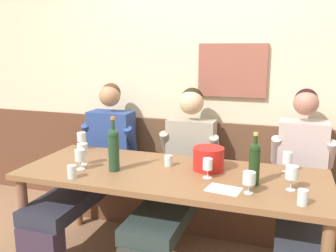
{
  "coord_description": "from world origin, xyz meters",
  "views": [
    {
      "loc": [
        0.75,
        -2.18,
        1.6
      ],
      "look_at": [
        -0.13,
        0.44,
        1.0
      ],
      "focal_mm": 38.24,
      "sensor_mm": 36.0,
      "label": 1
    }
  ],
  "objects": [
    {
      "name": "wine_glass_mid_left",
      "position": [
        -0.68,
        0.06,
        0.86
      ],
      "size": [
        0.08,
        0.08,
        0.17
      ],
      "color": "silver",
      "rests_on": "dining_table"
    },
    {
      "name": "water_tumbler_center",
      "position": [
        -0.06,
        0.24,
        0.78
      ],
      "size": [
        0.06,
        0.06,
        0.08
      ],
      "primitive_type": "cylinder",
      "color": "silver",
      "rests_on": "dining_table"
    },
    {
      "name": "wine_bottle_amber_mid",
      "position": [
        0.58,
        0.06,
        0.89
      ],
      "size": [
        0.07,
        0.07,
        0.35
      ],
      "color": "#1D3517",
      "rests_on": "dining_table"
    },
    {
      "name": "person_right_seat",
      "position": [
        -0.83,
        0.46,
        0.62
      ],
      "size": [
        0.52,
        1.3,
        1.29
      ],
      "color": "#37293D",
      "rests_on": "ground"
    },
    {
      "name": "wine_glass_by_bottle",
      "position": [
        0.56,
        -0.1,
        0.84
      ],
      "size": [
        0.08,
        0.08,
        0.13
      ],
      "color": "silver",
      "rests_on": "dining_table"
    },
    {
      "name": "water_tumbler_left",
      "position": [
        -0.6,
        -0.21,
        0.79
      ],
      "size": [
        0.06,
        0.06,
        0.09
      ],
      "primitive_type": "cylinder",
      "color": "silver",
      "rests_on": "dining_table"
    },
    {
      "name": "wall_bench",
      "position": [
        0.0,
        0.83,
        0.28
      ],
      "size": [
        2.47,
        0.42,
        0.94
      ],
      "color": "brown",
      "rests_on": "ground"
    },
    {
      "name": "tasting_sheet_left_guest",
      "position": [
        0.41,
        -0.09,
        0.75
      ],
      "size": [
        0.23,
        0.18,
        0.0
      ],
      "primitive_type": "cube",
      "rotation": [
        0.0,
        0.0,
        -0.15
      ],
      "color": "white",
      "rests_on": "dining_table"
    },
    {
      "name": "wine_glass_center_front",
      "position": [
        0.78,
        0.37,
        0.84
      ],
      "size": [
        0.07,
        0.07,
        0.15
      ],
      "color": "silver",
      "rests_on": "dining_table"
    },
    {
      "name": "wine_glass_center_rear",
      "position": [
        -0.64,
        -0.04,
        0.85
      ],
      "size": [
        0.08,
        0.08,
        0.15
      ],
      "color": "silver",
      "rests_on": "dining_table"
    },
    {
      "name": "wine_bottle_clear_water",
      "position": [
        -0.4,
        0.01,
        0.91
      ],
      "size": [
        0.08,
        0.08,
        0.39
      ],
      "color": "#203F25",
      "rests_on": "dining_table"
    },
    {
      "name": "wine_glass_right_end",
      "position": [
        -0.92,
        0.43,
        0.85
      ],
      "size": [
        0.08,
        0.08,
        0.15
      ],
      "color": "silver",
      "rests_on": "dining_table"
    },
    {
      "name": "person_left_seat",
      "position": [
        0.89,
        0.47,
        0.63
      ],
      "size": [
        0.48,
        1.3,
        1.3
      ],
      "color": "#2C2830",
      "rests_on": "ground"
    },
    {
      "name": "person_center_left_seat",
      "position": [
        -0.04,
        0.43,
        0.61
      ],
      "size": [
        0.53,
        1.3,
        1.27
      ],
      "color": "#37332E",
      "rests_on": "ground"
    },
    {
      "name": "ice_bucket",
      "position": [
        0.24,
        0.25,
        0.83
      ],
      "size": [
        0.22,
        0.22,
        0.16
      ],
      "primitive_type": "cylinder",
      "color": "red",
      "rests_on": "dining_table"
    },
    {
      "name": "wine_glass_near_bucket",
      "position": [
        0.27,
        0.08,
        0.83
      ],
      "size": [
        0.07,
        0.07,
        0.14
      ],
      "color": "silver",
      "rests_on": "dining_table"
    },
    {
      "name": "wood_wainscot_panel",
      "position": [
        0.0,
        1.04,
        0.46
      ],
      "size": [
        6.8,
        0.03,
        0.93
      ],
      "primitive_type": "cube",
      "color": "brown",
      "rests_on": "ground"
    },
    {
      "name": "room_wall_back",
      "position": [
        0.0,
        1.09,
        1.4
      ],
      "size": [
        6.8,
        0.12,
        2.8
      ],
      "color": "beige",
      "rests_on": "ground"
    },
    {
      "name": "dining_table",
      "position": [
        0.0,
        0.11,
        0.66
      ],
      "size": [
        2.17,
        0.83,
        0.74
      ],
      "color": "brown",
      "rests_on": "ground"
    },
    {
      "name": "wine_glass_mid_right",
      "position": [
        0.81,
        0.03,
        0.86
      ],
      "size": [
        0.08,
        0.08,
        0.16
      ],
      "color": "silver",
      "rests_on": "dining_table"
    },
    {
      "name": "water_tumbler_right",
      "position": [
        0.87,
        -0.17,
        0.79
      ],
      "size": [
        0.06,
        0.06,
        0.09
      ],
      "primitive_type": "cylinder",
      "color": "silver",
      "rests_on": "dining_table"
    }
  ]
}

